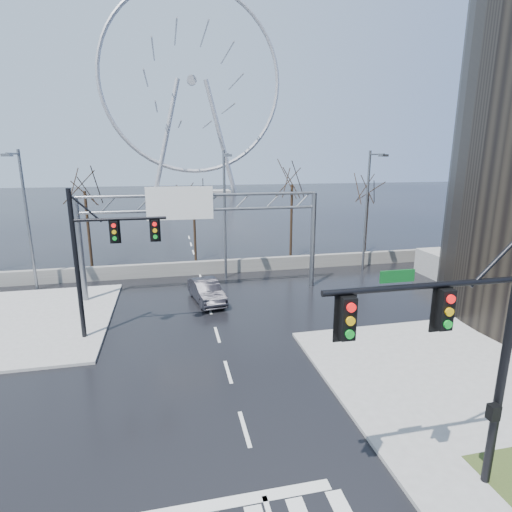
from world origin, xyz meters
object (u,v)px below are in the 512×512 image
object	(u,v)px
sign_gantry	(197,222)
car	(206,291)
signal_mast_far	(99,250)
ferris_wheel	(192,88)
signal_mast_near	(466,339)

from	to	relation	value
sign_gantry	car	bearing A→B (deg)	-78.79
signal_mast_far	sign_gantry	size ratio (longest dim) A/B	0.49
signal_mast_far	car	world-z (taller)	signal_mast_far
signal_mast_far	ferris_wheel	world-z (taller)	ferris_wheel
ferris_wheel	car	bearing A→B (deg)	-93.54
ferris_wheel	signal_mast_far	bearing A→B (deg)	-97.20
signal_mast_near	car	distance (m)	18.59
sign_gantry	ferris_wheel	xyz separation A→B (m)	(5.38, 80.04, 20.95)
signal_mast_near	car	size ratio (longest dim) A/B	1.77
signal_mast_near	sign_gantry	bearing A→B (deg)	106.19
signal_mast_near	car	bearing A→B (deg)	106.65
sign_gantry	ferris_wheel	world-z (taller)	ferris_wheel
ferris_wheel	car	distance (m)	85.67
sign_gantry	ferris_wheel	size ratio (longest dim) A/B	0.32
signal_mast_near	sign_gantry	xyz separation A→B (m)	(-5.52, 19.00, 0.31)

